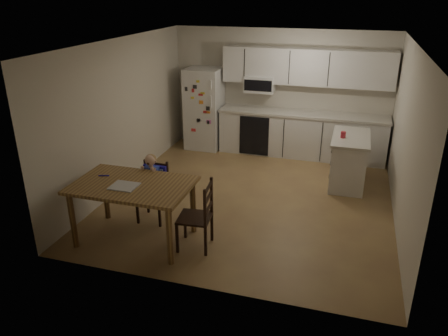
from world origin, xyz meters
The scene contains 10 objects.
room centered at (0.00, 0.48, 1.25)m, with size 4.52×5.01×2.51m.
refrigerator centered at (-1.55, 2.15, 0.85)m, with size 0.72×0.70×1.70m, color silver.
kitchen_run centered at (0.50, 2.24, 0.88)m, with size 3.37×0.62×2.15m.
kitchen_island centered at (1.51, 1.02, 0.44)m, with size 0.62×1.19×0.88m.
red_cup centered at (1.37, 0.91, 0.93)m, with size 0.09×0.09×0.11m, color #BA2632.
dining_table centered at (-1.22, -1.73, 0.73)m, with size 1.57×1.01×0.84m.
napkin centered at (-1.27, -1.85, 0.85)m, with size 0.34×0.30×0.01m, color silver.
toddler_spoon centered at (-1.72, -1.62, 0.85)m, with size 0.02×0.02×0.12m, color #271CBF.
chair_booster centered at (-1.22, -1.12, 0.63)m, with size 0.39×0.39×1.04m.
chair_side centered at (-0.27, -1.67, 0.54)m, with size 0.46×0.46×0.95m.
Camera 1 is at (1.45, -6.41, 3.24)m, focal length 35.00 mm.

